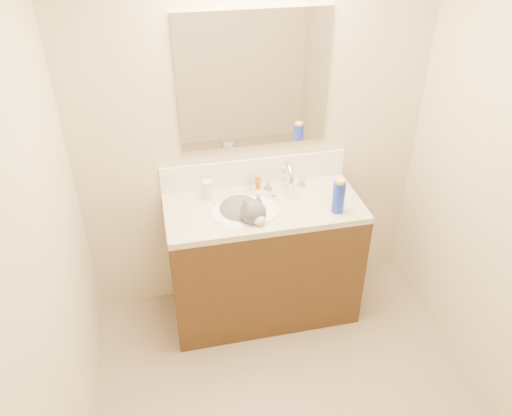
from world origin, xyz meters
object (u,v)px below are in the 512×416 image
pill_bottle (207,190)px  silver_jar (252,185)px  amber_bottle (258,182)px  spray_can (339,197)px  vanity_cabinet (263,262)px  cat (243,215)px  basin (246,220)px  faucet (287,179)px

pill_bottle → silver_jar: bearing=7.2°
amber_bottle → spray_can: spray_can is taller
vanity_cabinet → cat: (-0.14, -0.03, 0.42)m
basin → silver_jar: (0.09, 0.23, 0.10)m
vanity_cabinet → faucet: (0.18, 0.14, 0.54)m
vanity_cabinet → faucet: faucet is taller
spray_can → basin: bearing=166.4°
vanity_cabinet → faucet: 0.58m
pill_bottle → amber_bottle: (0.33, 0.05, -0.01)m
basin → cat: 0.04m
basin → spray_can: (0.53, -0.13, 0.17)m
spray_can → faucet: bearing=128.1°
cat → silver_jar: (0.11, 0.23, 0.06)m
basin → faucet: faucet is taller
vanity_cabinet → silver_jar: 0.52m
cat → spray_can: bearing=-34.4°
amber_bottle → vanity_cabinet: bearing=-92.7°
cat → silver_jar: bearing=43.5°
vanity_cabinet → basin: size_ratio=2.67×
silver_jar → basin: bearing=-111.9°
cat → amber_bottle: 0.29m
basin → spray_can: bearing=-13.6°
cat → pill_bottle: cat is taller
faucet → silver_jar: (-0.21, 0.06, -0.06)m
silver_jar → spray_can: (0.44, -0.35, 0.07)m
faucet → cat: bearing=-152.0°
pill_bottle → faucet: bearing=-2.4°
silver_jar → amber_bottle: amber_bottle is taller
basin → pill_bottle: pill_bottle is taller
cat → faucet: bearing=6.7°
vanity_cabinet → silver_jar: (-0.03, 0.20, 0.48)m
faucet → spray_can: size_ratio=1.40×
cat → silver_jar: cat is taller
pill_bottle → silver_jar: pill_bottle is taller
basin → silver_jar: bearing=68.1°
faucet → amber_bottle: faucet is taller
vanity_cabinet → spray_can: bearing=-21.1°
basin → faucet: 0.38m
vanity_cabinet → amber_bottle: size_ratio=13.55×
silver_jar → amber_bottle: (0.04, 0.01, 0.02)m
cat → spray_can: spray_can is taller
amber_bottle → spray_can: size_ratio=0.44×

